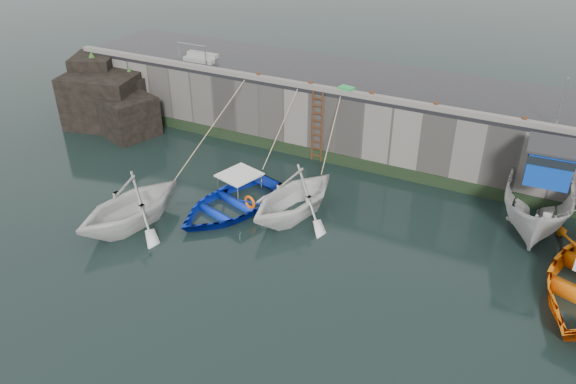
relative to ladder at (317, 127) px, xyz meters
The scene contains 21 objects.
ground 10.24m from the ladder, 78.60° to the right, with size 120.00×120.00×0.00m, color black.
quay_back 3.27m from the ladder, 52.28° to the left, with size 30.00×5.00×3.00m, color slate.
road_back 3.59m from the ladder, 52.28° to the left, with size 30.00×5.00×0.16m, color black.
kerb_back 2.62m from the ladder, ahead, with size 30.00×0.30×0.20m, color slate.
algae_back 2.41m from the ladder, ahead, with size 30.00×0.08×0.50m, color black.
rock_outcrop 10.95m from the ladder, behind, with size 5.85×4.24×3.41m.
ladder is the anchor object (origin of this frame).
boat_near_white 8.73m from the ladder, 116.69° to the right, with size 3.78×4.37×2.30m, color silver.
boat_near_white_rope 4.88m from the ladder, 146.60° to the right, with size 0.04×5.86×3.10m, color tan, non-canonical shape.
boat_near_blue 5.52m from the ladder, 103.42° to the right, with size 3.39×4.75×0.98m, color #0C2BBE.
boat_near_blue_rope 2.38m from the ladder, 133.85° to the right, with size 0.04×3.77×3.10m, color tan, non-canonical shape.
boat_near_blacktrim 4.85m from the ladder, 76.20° to the right, with size 3.70×4.28×2.26m, color white.
boat_near_blacktrim_rope 2.15m from the ladder, 40.49° to the right, with size 0.04×3.30×3.10m, color tan, non-canonical shape.
boat_far_white 9.19m from the ladder, ahead, with size 2.63×6.30×5.39m.
fish_crate 2.07m from the ladder, 19.33° to the left, with size 0.60×0.40×0.28m, color green.
railing 7.10m from the ladder, 168.83° to the left, with size 1.60×1.05×1.00m.
bollard_a 3.47m from the ladder, behind, with size 0.18×0.18×0.28m, color #3F1E0F.
bollard_b 1.81m from the ladder, 146.14° to the left, with size 0.18×0.18×0.28m, color #3F1E0F.
bollard_c 2.81m from the ladder, ahead, with size 0.18×0.18×0.28m, color #3F1E0F.
bollard_d 5.11m from the ladder, ahead, with size 0.18×0.18×0.28m, color #3F1E0F.
bollard_e 8.19m from the ladder, ahead, with size 0.18×0.18×0.28m, color #3F1E0F.
Camera 1 is at (6.84, -10.37, 11.31)m, focal length 35.00 mm.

